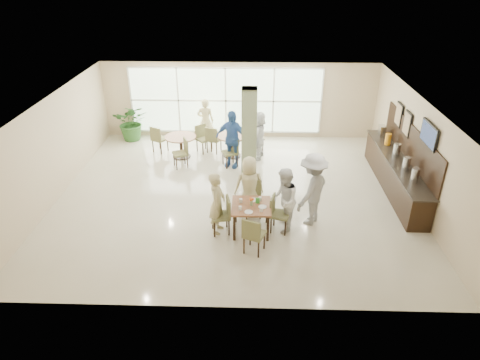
{
  "coord_description": "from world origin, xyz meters",
  "views": [
    {
      "loc": [
        0.49,
        -10.76,
        6.14
      ],
      "look_at": [
        0.2,
        -1.2,
        1.1
      ],
      "focal_mm": 32.0,
      "sensor_mm": 36.0,
      "label": 1
    }
  ],
  "objects_px": {
    "teen_left": "(217,203)",
    "teen_far": "(249,186)",
    "round_table_right": "(232,141)",
    "potted_plant": "(132,122)",
    "teen_right": "(284,200)",
    "adult_a": "(232,139)",
    "teen_standing": "(312,189)",
    "main_table": "(251,208)",
    "round_table_left": "(181,141)",
    "buffet_counter": "(396,172)",
    "adult_b": "(258,135)",
    "adult_standing": "(206,121)"
  },
  "relations": [
    {
      "from": "potted_plant",
      "to": "teen_right",
      "type": "xyz_separation_m",
      "value": [
        5.23,
        -5.77,
        0.14
      ]
    },
    {
      "from": "teen_far",
      "to": "round_table_right",
      "type": "bearing_deg",
      "value": -89.84
    },
    {
      "from": "teen_standing",
      "to": "adult_standing",
      "type": "distance_m",
      "value": 6.16
    },
    {
      "from": "buffet_counter",
      "to": "potted_plant",
      "type": "xyz_separation_m",
      "value": [
        -8.64,
        3.53,
        0.14
      ]
    },
    {
      "from": "round_table_left",
      "to": "adult_a",
      "type": "xyz_separation_m",
      "value": [
        1.76,
        -0.65,
        0.38
      ]
    },
    {
      "from": "potted_plant",
      "to": "main_table",
      "type": "bearing_deg",
      "value": -52.94
    },
    {
      "from": "teen_far",
      "to": "potted_plant",
      "type": "bearing_deg",
      "value": -58.24
    },
    {
      "from": "round_table_right",
      "to": "potted_plant",
      "type": "bearing_deg",
      "value": 160.02
    },
    {
      "from": "teen_standing",
      "to": "adult_a",
      "type": "relative_size",
      "value": 1.02
    },
    {
      "from": "teen_left",
      "to": "main_table",
      "type": "bearing_deg",
      "value": -79.44
    },
    {
      "from": "teen_right",
      "to": "adult_b",
      "type": "height_order",
      "value": "teen_right"
    },
    {
      "from": "teen_right",
      "to": "adult_a",
      "type": "bearing_deg",
      "value": -157.24
    },
    {
      "from": "teen_far",
      "to": "adult_standing",
      "type": "distance_m",
      "value": 5.09
    },
    {
      "from": "teen_standing",
      "to": "teen_right",
      "type": "bearing_deg",
      "value": -30.1
    },
    {
      "from": "buffet_counter",
      "to": "adult_a",
      "type": "height_order",
      "value": "buffet_counter"
    },
    {
      "from": "round_table_left",
      "to": "buffet_counter",
      "type": "relative_size",
      "value": 0.23
    },
    {
      "from": "round_table_right",
      "to": "teen_right",
      "type": "distance_m",
      "value": 4.65
    },
    {
      "from": "round_table_left",
      "to": "adult_standing",
      "type": "bearing_deg",
      "value": 61.71
    },
    {
      "from": "round_table_right",
      "to": "potted_plant",
      "type": "height_order",
      "value": "potted_plant"
    },
    {
      "from": "buffet_counter",
      "to": "adult_standing",
      "type": "bearing_deg",
      "value": 150.27
    },
    {
      "from": "teen_left",
      "to": "teen_far",
      "type": "relative_size",
      "value": 1.0
    },
    {
      "from": "teen_left",
      "to": "adult_b",
      "type": "distance_m",
      "value": 4.55
    },
    {
      "from": "main_table",
      "to": "teen_far",
      "type": "distance_m",
      "value": 0.91
    },
    {
      "from": "teen_standing",
      "to": "main_table",
      "type": "bearing_deg",
      "value": -38.97
    },
    {
      "from": "round_table_left",
      "to": "teen_far",
      "type": "xyz_separation_m",
      "value": [
        2.36,
        -3.5,
        0.24
      ]
    },
    {
      "from": "main_table",
      "to": "teen_right",
      "type": "xyz_separation_m",
      "value": [
        0.79,
        0.12,
        0.18
      ]
    },
    {
      "from": "teen_right",
      "to": "round_table_right",
      "type": "bearing_deg",
      "value": -160.54
    },
    {
      "from": "round_table_left",
      "to": "potted_plant",
      "type": "bearing_deg",
      "value": 143.72
    },
    {
      "from": "round_table_right",
      "to": "teen_right",
      "type": "height_order",
      "value": "teen_right"
    },
    {
      "from": "adult_a",
      "to": "round_table_right",
      "type": "bearing_deg",
      "value": 114.08
    },
    {
      "from": "teen_left",
      "to": "adult_a",
      "type": "relative_size",
      "value": 0.85
    },
    {
      "from": "adult_b",
      "to": "teen_right",
      "type": "bearing_deg",
      "value": 21.68
    },
    {
      "from": "round_table_left",
      "to": "teen_far",
      "type": "relative_size",
      "value": 0.66
    },
    {
      "from": "teen_right",
      "to": "teen_standing",
      "type": "height_order",
      "value": "teen_standing"
    },
    {
      "from": "potted_plant",
      "to": "adult_standing",
      "type": "bearing_deg",
      "value": -3.39
    },
    {
      "from": "potted_plant",
      "to": "adult_standing",
      "type": "relative_size",
      "value": 0.84
    },
    {
      "from": "teen_left",
      "to": "teen_far",
      "type": "xyz_separation_m",
      "value": [
        0.77,
        0.92,
        -0.0
      ]
    },
    {
      "from": "potted_plant",
      "to": "teen_left",
      "type": "height_order",
      "value": "teen_left"
    },
    {
      "from": "adult_b",
      "to": "round_table_left",
      "type": "bearing_deg",
      "value": -75.7
    },
    {
      "from": "main_table",
      "to": "teen_right",
      "type": "distance_m",
      "value": 0.82
    },
    {
      "from": "teen_far",
      "to": "adult_b",
      "type": "bearing_deg",
      "value": -103.81
    },
    {
      "from": "adult_standing",
      "to": "teen_left",
      "type": "bearing_deg",
      "value": 100.65
    },
    {
      "from": "main_table",
      "to": "teen_standing",
      "type": "bearing_deg",
      "value": 17.28
    },
    {
      "from": "teen_left",
      "to": "adult_standing",
      "type": "xyz_separation_m",
      "value": [
        -0.87,
        5.74,
        0.02
      ]
    },
    {
      "from": "teen_left",
      "to": "teen_right",
      "type": "height_order",
      "value": "teen_right"
    },
    {
      "from": "main_table",
      "to": "adult_a",
      "type": "relative_size",
      "value": 0.51
    },
    {
      "from": "adult_standing",
      "to": "buffet_counter",
      "type": "bearing_deg",
      "value": 152.3
    },
    {
      "from": "round_table_left",
      "to": "teen_right",
      "type": "distance_m",
      "value": 5.35
    },
    {
      "from": "adult_a",
      "to": "adult_b",
      "type": "height_order",
      "value": "adult_a"
    },
    {
      "from": "round_table_right",
      "to": "adult_b",
      "type": "bearing_deg",
      "value": -6.57
    }
  ]
}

